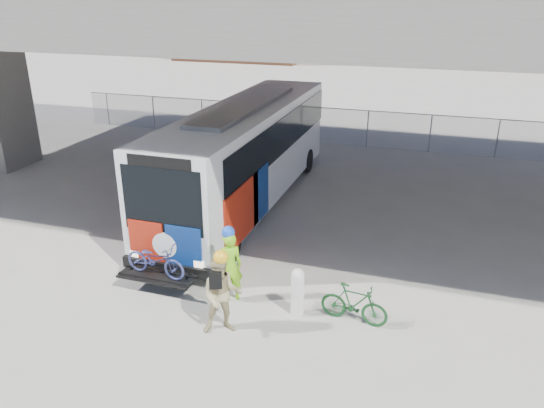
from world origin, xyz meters
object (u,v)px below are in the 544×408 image
at_px(bus, 247,147).
at_px(bollard, 297,290).
at_px(cyclist_hivis, 229,265).
at_px(cyclist_tan, 222,294).
at_px(bike_parked, 354,304).

distance_m(bus, bollard, 7.56).
distance_m(cyclist_hivis, cyclist_tan, 1.35).
distance_m(bollard, bike_parked, 1.37).
height_order(bus, cyclist_tan, bus).
distance_m(bollard, cyclist_hivis, 1.82).
xyz_separation_m(bus, cyclist_hivis, (1.92, -6.33, -1.13)).
height_order(cyclist_hivis, bike_parked, cyclist_hivis).
bearing_deg(bollard, cyclist_hivis, 176.87).
relative_size(bus, bollard, 10.61).
bearing_deg(bus, bike_parked, -51.32).
relative_size(cyclist_hivis, cyclist_tan, 0.98).
relative_size(bus, bike_parked, 8.00).
bearing_deg(cyclist_hivis, cyclist_tan, 68.57).
relative_size(cyclist_tan, bike_parked, 1.28).
bearing_deg(bus, cyclist_hivis, -73.08).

